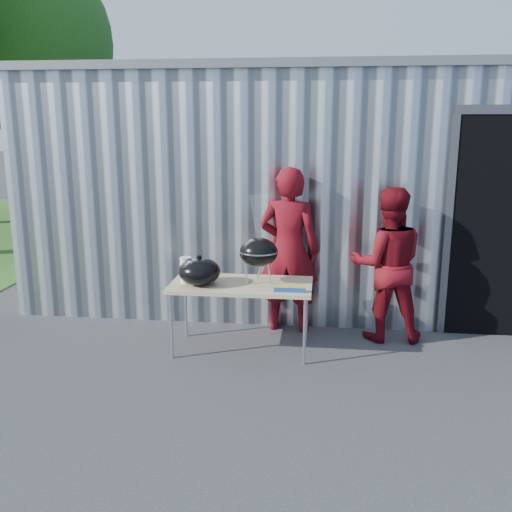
# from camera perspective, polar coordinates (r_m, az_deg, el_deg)

# --- Properties ---
(ground) EXTENTS (80.00, 80.00, 0.00)m
(ground) POSITION_cam_1_polar(r_m,az_deg,el_deg) (5.47, -0.79, -12.99)
(ground) COLOR #323235
(building) EXTENTS (8.20, 6.20, 3.10)m
(building) POSITION_cam_1_polar(r_m,az_deg,el_deg) (9.50, 8.42, 7.83)
(building) COLOR silver
(building) RESTS_ON ground
(tree_far) EXTENTS (3.92, 3.92, 6.50)m
(tree_far) POSITION_cam_1_polar(r_m,az_deg,el_deg) (15.70, -21.60, 19.05)
(tree_far) COLOR #442D19
(tree_far) RESTS_ON ground
(folding_table) EXTENTS (1.50, 0.75, 0.75)m
(folding_table) POSITION_cam_1_polar(r_m,az_deg,el_deg) (6.07, -1.49, -3.11)
(folding_table) COLOR tan
(folding_table) RESTS_ON ground
(kettle_grill) EXTENTS (0.41, 0.41, 0.93)m
(kettle_grill) POSITION_cam_1_polar(r_m,az_deg,el_deg) (5.99, 0.26, 1.25)
(kettle_grill) COLOR black
(kettle_grill) RESTS_ON folding_table
(grill_lid) EXTENTS (0.44, 0.44, 0.32)m
(grill_lid) POSITION_cam_1_polar(r_m,az_deg,el_deg) (6.00, -5.67, -1.55)
(grill_lid) COLOR black
(grill_lid) RESTS_ON folding_table
(paper_towels) EXTENTS (0.12, 0.12, 0.28)m
(paper_towels) POSITION_cam_1_polar(r_m,az_deg,el_deg) (6.08, -7.03, -1.41)
(paper_towels) COLOR white
(paper_towels) RESTS_ON folding_table
(white_tub) EXTENTS (0.20, 0.15, 0.10)m
(white_tub) POSITION_cam_1_polar(r_m,az_deg,el_deg) (6.37, -6.09, -1.55)
(white_tub) COLOR white
(white_tub) RESTS_ON folding_table
(foil_box) EXTENTS (0.32, 0.05, 0.06)m
(foil_box) POSITION_cam_1_polar(r_m,az_deg,el_deg) (5.76, 3.40, -3.30)
(foil_box) COLOR #174095
(foil_box) RESTS_ON folding_table
(person_cook) EXTENTS (0.75, 0.54, 1.94)m
(person_cook) POSITION_cam_1_polar(r_m,az_deg,el_deg) (6.62, 3.29, 0.58)
(person_cook) COLOR maroon
(person_cook) RESTS_ON ground
(person_bystander) EXTENTS (0.88, 0.70, 1.74)m
(person_bystander) POSITION_cam_1_polar(r_m,az_deg,el_deg) (6.53, 13.01, -0.84)
(person_bystander) COLOR maroon
(person_bystander) RESTS_ON ground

